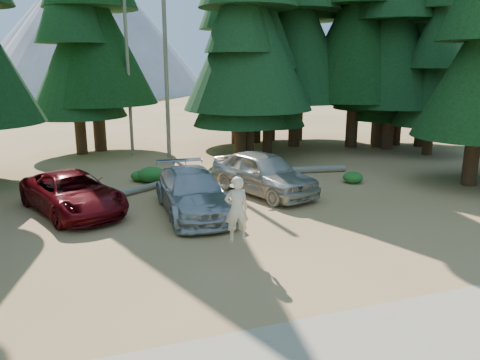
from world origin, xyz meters
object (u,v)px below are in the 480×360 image
Objects in this scene: silver_minivan_right at (263,173)px; frisbee_player at (237,209)px; red_pickup at (73,193)px; silver_minivan_center at (193,192)px; log_mid at (219,174)px; log_right at (296,170)px; log_left at (136,190)px.

frisbee_player reaches higher than silver_minivan_right.
frisbee_player is at bearing -74.48° from red_pickup.
frisbee_player is at bearing -85.55° from silver_minivan_center.
silver_minivan_right is at bearing -51.51° from log_mid.
red_pickup is 2.81× the size of frisbee_player.
silver_minivan_right is at bearing -126.95° from log_right.
silver_minivan_right is (3.53, 1.67, 0.11)m from silver_minivan_center.
frisbee_player is 8.27m from log_left.
silver_minivan_right reaches higher than log_mid.
red_pickup is 4.56m from silver_minivan_center.
log_mid is at bearing -98.28° from frisbee_player.
red_pickup is at bearing -47.51° from frisbee_player.
frisbee_player is 0.66× the size of log_mid.
log_left is at bearing 117.61° from silver_minivan_center.
silver_minivan_right is (7.82, 0.11, 0.16)m from red_pickup.
red_pickup is 7.87m from log_mid.
frisbee_player is at bearing -79.52° from log_mid.
silver_minivan_center reaches higher than log_mid.
frisbee_player is at bearing -108.06° from log_left.
red_pickup is 11.27m from log_right.
silver_minivan_center reaches higher than log_right.
red_pickup is 1.01× the size of log_right.
red_pickup is 1.01× the size of silver_minivan_right.
log_left is (-1.70, 3.49, -0.67)m from silver_minivan_center.
frisbee_player is 10.10m from log_mid.
log_mid is at bearing 179.22° from log_right.
log_left is 4.68m from log_mid.
log_left is 0.75× the size of log_right.
red_pickup is 0.98× the size of silver_minivan_center.
silver_minivan_center is 3.94m from log_left.
log_right is (3.01, 2.97, -0.75)m from silver_minivan_right.
silver_minivan_center is 3.91m from silver_minivan_right.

